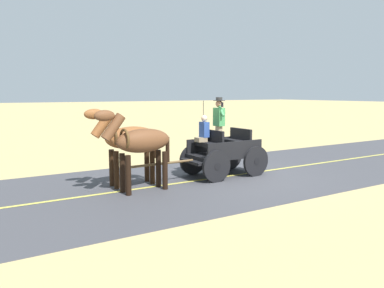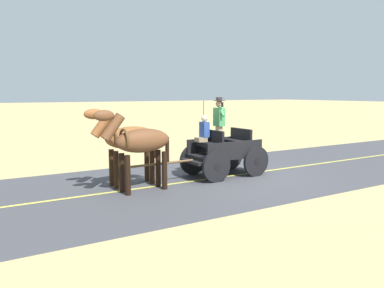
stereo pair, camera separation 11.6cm
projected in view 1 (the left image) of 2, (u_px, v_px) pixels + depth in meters
The scene contains 6 objects.
ground_plane at pixel (237, 175), 12.13m from camera, with size 200.00×200.00×0.00m, color tan.
road_surface at pixel (237, 175), 12.13m from camera, with size 6.29×160.00×0.01m, color #424247.
road_centre_stripe at pixel (237, 175), 12.13m from camera, with size 0.12×160.00×0.00m, color #DBCC4C.
horse_drawn_carriage at pixel (222, 150), 11.95m from camera, with size 1.46×4.51×2.50m.
horse_near_side at pixel (140, 143), 9.95m from camera, with size 0.65×2.13×2.21m.
horse_off_side at pixel (128, 140), 10.60m from camera, with size 0.59×2.13×2.21m.
Camera 1 is at (-9.42, 7.39, 2.64)m, focal length 35.20 mm.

